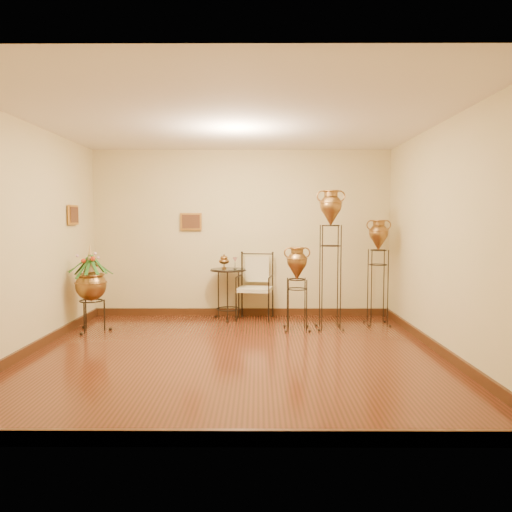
{
  "coord_description": "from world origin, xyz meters",
  "views": [
    {
      "loc": [
        0.28,
        -5.94,
        1.61
      ],
      "look_at": [
        0.25,
        1.3,
        1.1
      ],
      "focal_mm": 35.0,
      "sensor_mm": 36.0,
      "label": 1
    }
  ],
  "objects_px": {
    "amphora_mid": "(378,271)",
    "planter_urn": "(91,282)",
    "amphora_tall": "(330,258)",
    "armchair": "(255,286)",
    "side_table": "(228,293)"
  },
  "relations": [
    {
      "from": "amphora_tall",
      "to": "planter_urn",
      "type": "relative_size",
      "value": 1.6
    },
    {
      "from": "planter_urn",
      "to": "armchair",
      "type": "relative_size",
      "value": 1.21
    },
    {
      "from": "amphora_mid",
      "to": "side_table",
      "type": "bearing_deg",
      "value": 170.05
    },
    {
      "from": "armchair",
      "to": "side_table",
      "type": "distance_m",
      "value": 0.45
    },
    {
      "from": "planter_urn",
      "to": "armchair",
      "type": "distance_m",
      "value": 2.55
    },
    {
      "from": "amphora_mid",
      "to": "armchair",
      "type": "relative_size",
      "value": 1.53
    },
    {
      "from": "amphora_mid",
      "to": "planter_urn",
      "type": "height_order",
      "value": "amphora_mid"
    },
    {
      "from": "amphora_mid",
      "to": "amphora_tall",
      "type": "bearing_deg",
      "value": -159.3
    },
    {
      "from": "amphora_tall",
      "to": "armchair",
      "type": "relative_size",
      "value": 1.93
    },
    {
      "from": "amphora_mid",
      "to": "planter_urn",
      "type": "distance_m",
      "value": 4.32
    },
    {
      "from": "amphora_mid",
      "to": "side_table",
      "type": "relative_size",
      "value": 1.57
    },
    {
      "from": "amphora_tall",
      "to": "side_table",
      "type": "xyz_separation_m",
      "value": [
        -1.56,
        0.71,
        -0.63
      ]
    },
    {
      "from": "amphora_tall",
      "to": "amphora_mid",
      "type": "xyz_separation_m",
      "value": [
        0.78,
        0.3,
        -0.23
      ]
    },
    {
      "from": "amphora_mid",
      "to": "side_table",
      "type": "height_order",
      "value": "amphora_mid"
    },
    {
      "from": "amphora_tall",
      "to": "armchair",
      "type": "distance_m",
      "value": 1.43
    }
  ]
}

